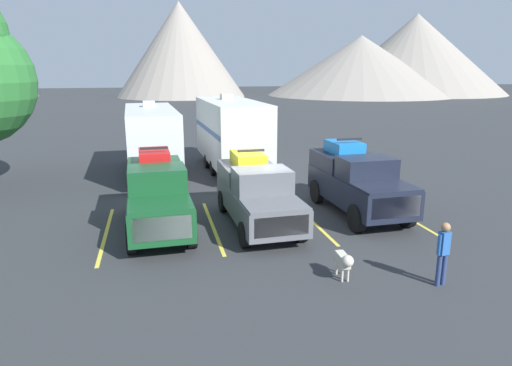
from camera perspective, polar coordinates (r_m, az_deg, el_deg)
ground_plane at (r=16.40m, az=0.70°, el=-4.84°), size 240.00×240.00×0.00m
pickup_truck_a at (r=15.80m, az=-12.32°, el=-1.20°), size 2.20×5.62×2.68m
pickup_truck_b at (r=15.90m, az=0.06°, el=-1.12°), size 2.22×5.50×2.51m
pickup_truck_c at (r=17.51m, az=12.52°, el=0.37°), size 2.30×5.27×2.74m
lot_stripe_a at (r=16.01m, az=-18.35°, el=-6.06°), size 0.12×5.50×0.01m
lot_stripe_b at (r=16.02m, az=-5.49°, el=-5.36°), size 0.12×5.50×0.01m
lot_stripe_c at (r=16.80m, az=6.73°, el=-4.45°), size 0.12×5.50×0.01m
lot_stripe_d at (r=18.27m, az=17.40°, el=-3.48°), size 0.12×5.50×0.01m
camper_trailer_a at (r=23.86m, az=-13.00°, el=5.66°), size 2.77×9.09×3.69m
camper_trailer_b at (r=24.16m, az=-3.11°, el=6.50°), size 2.96×8.96×4.01m
person_a at (r=12.35m, az=22.49°, el=-7.76°), size 0.37×0.23×1.67m
dog at (r=12.08m, az=11.07°, el=-9.60°), size 0.31×0.94×0.78m
mountain_ridge at (r=89.93m, az=-5.35°, el=15.57°), size 151.93×40.67×17.40m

